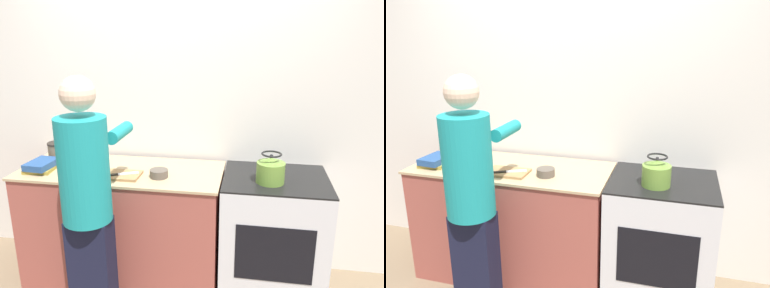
% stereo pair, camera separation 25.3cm
% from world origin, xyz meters
% --- Properties ---
extents(wall_back, '(8.00, 0.05, 2.60)m').
position_xyz_m(wall_back, '(0.00, 0.68, 1.30)').
color(wall_back, silver).
rests_on(wall_back, ground_plane).
extents(counter, '(1.50, 0.63, 0.91)m').
position_xyz_m(counter, '(-0.37, 0.31, 0.45)').
color(counter, '#9E4C42').
rests_on(counter, ground_plane).
extents(oven, '(0.72, 0.62, 0.91)m').
position_xyz_m(oven, '(0.75, 0.31, 0.46)').
color(oven, silver).
rests_on(oven, ground_plane).
extents(person, '(0.34, 0.58, 1.65)m').
position_xyz_m(person, '(-0.40, -0.22, 0.91)').
color(person, black).
rests_on(person, ground_plane).
extents(cutting_board, '(0.30, 0.19, 0.02)m').
position_xyz_m(cutting_board, '(-0.34, 0.17, 0.92)').
color(cutting_board, '#A87A4C').
rests_on(cutting_board, counter).
extents(knife, '(0.22, 0.13, 0.01)m').
position_xyz_m(knife, '(-0.32, 0.16, 0.93)').
color(knife, silver).
rests_on(knife, cutting_board).
extents(kettle, '(0.19, 0.19, 0.21)m').
position_xyz_m(kettle, '(0.71, 0.21, 1.00)').
color(kettle, olive).
rests_on(kettle, oven).
extents(bowl_prep, '(0.13, 0.13, 0.06)m').
position_xyz_m(bowl_prep, '(-0.06, 0.20, 0.93)').
color(bowl_prep, brown).
rests_on(bowl_prep, counter).
extents(canister_jar, '(0.15, 0.15, 0.15)m').
position_xyz_m(canister_jar, '(-0.93, 0.42, 0.98)').
color(canister_jar, '#756047').
rests_on(canister_jar, counter).
extents(book_stack, '(0.21, 0.25, 0.07)m').
position_xyz_m(book_stack, '(-0.94, 0.19, 0.94)').
color(book_stack, olive).
rests_on(book_stack, counter).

